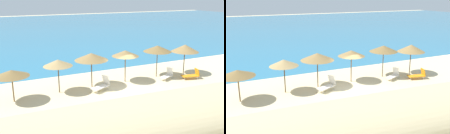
# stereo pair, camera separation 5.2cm
# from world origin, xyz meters

# --- Properties ---
(ground_plane) EXTENTS (160.00, 160.00, 0.00)m
(ground_plane) POSITION_xyz_m (0.00, 0.00, 0.00)
(ground_plane) COLOR beige
(sea_water) EXTENTS (160.00, 71.37, 0.01)m
(sea_water) POSITION_xyz_m (0.00, 41.44, 0.00)
(sea_water) COLOR teal
(sea_water) RESTS_ON ground_plane
(beach_umbrella_0) EXTENTS (2.42, 2.42, 2.31)m
(beach_umbrella_0) POSITION_xyz_m (-8.28, 1.35, 2.08)
(beach_umbrella_0) COLOR brown
(beach_umbrella_0) RESTS_ON ground_plane
(beach_umbrella_1) EXTENTS (2.20, 2.20, 2.61)m
(beach_umbrella_1) POSITION_xyz_m (-4.94, 1.72, 2.35)
(beach_umbrella_1) COLOR brown
(beach_umbrella_1) RESTS_ON ground_plane
(beach_umbrella_2) EXTENTS (2.69, 2.69, 2.81)m
(beach_umbrella_2) POSITION_xyz_m (-2.21, 1.85, 2.51)
(beach_umbrella_2) COLOR brown
(beach_umbrella_2) RESTS_ON ground_plane
(beach_umbrella_3) EXTENTS (2.28, 2.28, 2.75)m
(beach_umbrella_3) POSITION_xyz_m (0.84, 1.81, 2.49)
(beach_umbrella_3) COLOR brown
(beach_umbrella_3) RESTS_ON ground_plane
(beach_umbrella_4) EXTENTS (2.53, 2.53, 2.89)m
(beach_umbrella_4) POSITION_xyz_m (4.12, 1.84, 2.61)
(beach_umbrella_4) COLOR brown
(beach_umbrella_4) RESTS_ON ground_plane
(beach_umbrella_5) EXTENTS (2.53, 2.53, 2.80)m
(beach_umbrella_5) POSITION_xyz_m (6.95, 1.46, 2.46)
(beach_umbrella_5) COLOR brown
(beach_umbrella_5) RESTS_ON ground_plane
(lounge_chair_0) EXTENTS (1.71, 1.23, 1.13)m
(lounge_chair_0) POSITION_xyz_m (-1.82, 0.69, 0.45)
(lounge_chair_0) COLOR white
(lounge_chair_0) RESTS_ON ground_plane
(lounge_chair_1) EXTENTS (1.46, 1.04, 1.00)m
(lounge_chair_1) POSITION_xyz_m (4.52, 0.75, 0.41)
(lounge_chair_1) COLOR white
(lounge_chair_1) RESTS_ON ground_plane
(lounge_chair_2) EXTENTS (1.62, 1.00, 0.92)m
(lounge_chair_2) POSITION_xyz_m (6.57, -0.09, 0.36)
(lounge_chair_2) COLOR orange
(lounge_chair_2) RESTS_ON ground_plane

